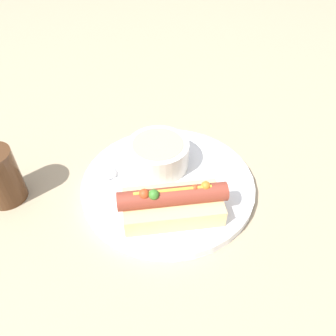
# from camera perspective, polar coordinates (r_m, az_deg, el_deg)

# --- Properties ---
(ground_plane) EXTENTS (4.00, 4.00, 0.00)m
(ground_plane) POSITION_cam_1_polar(r_m,az_deg,el_deg) (0.57, 0.00, -3.32)
(ground_plane) COLOR tan
(dinner_plate) EXTENTS (0.30, 0.30, 0.02)m
(dinner_plate) POSITION_cam_1_polar(r_m,az_deg,el_deg) (0.57, 0.00, -2.78)
(dinner_plate) COLOR white
(dinner_plate) RESTS_ON ground_plane
(hot_dog) EXTENTS (0.17, 0.09, 0.06)m
(hot_dog) POSITION_cam_1_polar(r_m,az_deg,el_deg) (0.50, 0.79, -6.18)
(hot_dog) COLOR #E5C17F
(hot_dog) RESTS_ON dinner_plate
(soup_bowl) EXTENTS (0.11, 0.11, 0.05)m
(soup_bowl) POSITION_cam_1_polar(r_m,az_deg,el_deg) (0.58, -1.72, 2.56)
(soup_bowl) COLOR silver
(soup_bowl) RESTS_ON dinner_plate
(spoon) EXTENTS (0.09, 0.15, 0.01)m
(spoon) POSITION_cam_1_polar(r_m,az_deg,el_deg) (0.57, -9.24, -1.84)
(spoon) COLOR #B7B7BC
(spoon) RESTS_ON dinner_plate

